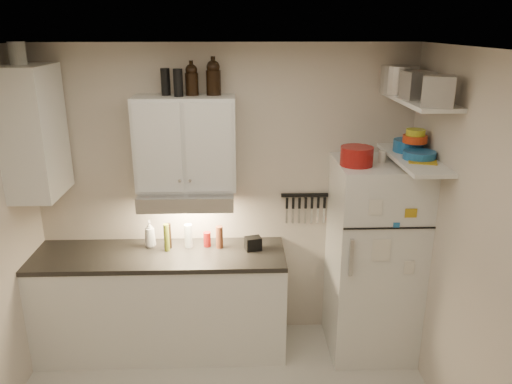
{
  "coord_description": "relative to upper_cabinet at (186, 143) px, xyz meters",
  "views": [
    {
      "loc": [
        0.13,
        -2.6,
        2.73
      ],
      "look_at": [
        0.25,
        0.9,
        1.55
      ],
      "focal_mm": 35.0,
      "sensor_mm": 36.0,
      "label": 1
    }
  ],
  "objects": [
    {
      "name": "ceiling",
      "position": [
        0.3,
        -1.33,
        0.78
      ],
      "size": [
        3.2,
        3.0,
        0.02
      ],
      "primitive_type": "cube",
      "color": "white",
      "rests_on": "ground"
    },
    {
      "name": "back_wall",
      "position": [
        0.3,
        0.18,
        -0.53
      ],
      "size": [
        3.2,
        0.02,
        2.6
      ],
      "primitive_type": "cube",
      "color": "beige",
      "rests_on": "ground"
    },
    {
      "name": "right_wall",
      "position": [
        1.91,
        -1.33,
        -0.53
      ],
      "size": [
        0.02,
        3.0,
        2.6
      ],
      "primitive_type": "cube",
      "color": "beige",
      "rests_on": "ground"
    },
    {
      "name": "base_cabinet",
      "position": [
        -0.25,
        -0.14,
        -1.39
      ],
      "size": [
        2.1,
        0.6,
        0.88
      ],
      "primitive_type": "cube",
      "color": "white",
      "rests_on": "floor"
    },
    {
      "name": "countertop",
      "position": [
        -0.25,
        -0.14,
        -0.93
      ],
      "size": [
        2.1,
        0.62,
        0.04
      ],
      "primitive_type": "cube",
      "color": "black",
      "rests_on": "base_cabinet"
    },
    {
      "name": "upper_cabinet",
      "position": [
        0.0,
        0.0,
        0.0
      ],
      "size": [
        0.8,
        0.33,
        0.75
      ],
      "primitive_type": "cube",
      "color": "white",
      "rests_on": "back_wall"
    },
    {
      "name": "side_cabinet",
      "position": [
        -1.14,
        -0.14,
        0.12
      ],
      "size": [
        0.33,
        0.55,
        1.0
      ],
      "primitive_type": "cube",
      "color": "white",
      "rests_on": "left_wall"
    },
    {
      "name": "range_hood",
      "position": [
        0.0,
        -0.06,
        -0.44
      ],
      "size": [
        0.76,
        0.46,
        0.12
      ],
      "primitive_type": "cube",
      "color": "silver",
      "rests_on": "back_wall"
    },
    {
      "name": "fridge",
      "position": [
        1.55,
        -0.18,
        -0.98
      ],
      "size": [
        0.7,
        0.68,
        1.7
      ],
      "primitive_type": "cube",
      "color": "silver",
      "rests_on": "floor"
    },
    {
      "name": "shelf_hi",
      "position": [
        1.75,
        -0.31,
        0.38
      ],
      "size": [
        0.3,
        0.95,
        0.03
      ],
      "primitive_type": "cube",
      "color": "white",
      "rests_on": "right_wall"
    },
    {
      "name": "shelf_lo",
      "position": [
        1.75,
        -0.31,
        -0.07
      ],
      "size": [
        0.3,
        0.95,
        0.03
      ],
      "primitive_type": "cube",
      "color": "white",
      "rests_on": "right_wall"
    },
    {
      "name": "knife_strip",
      "position": [
        1.0,
        0.15,
        -0.51
      ],
      "size": [
        0.42,
        0.02,
        0.03
      ],
      "primitive_type": "cube",
      "color": "black",
      "rests_on": "back_wall"
    },
    {
      "name": "dutch_oven",
      "position": [
        1.33,
        -0.26,
        -0.05
      ],
      "size": [
        0.28,
        0.28,
        0.15
      ],
      "primitive_type": "cylinder",
      "rotation": [
        0.0,
        0.0,
        0.14
      ],
      "color": "maroon",
      "rests_on": "fridge"
    },
    {
      "name": "book_stack",
      "position": [
        1.78,
        -0.41,
        -0.08
      ],
      "size": [
        0.26,
        0.3,
        0.08
      ],
      "primitive_type": "cube",
      "rotation": [
        0.0,
        0.0,
        -0.3
      ],
      "color": "#B89017",
      "rests_on": "fridge"
    },
    {
      "name": "spice_jar",
      "position": [
        1.55,
        -0.18,
        -0.08
      ],
      "size": [
        0.06,
        0.06,
        0.09
      ],
      "primitive_type": "cylinder",
      "rotation": [
        0.0,
        0.0,
        0.05
      ],
      "color": "silver",
      "rests_on": "fridge"
    },
    {
      "name": "stock_pot",
      "position": [
        1.69,
        -0.01,
        0.5
      ],
      "size": [
        0.39,
        0.39,
        0.21
      ],
      "primitive_type": "cylinder",
      "rotation": [
        0.0,
        0.0,
        0.39
      ],
      "color": "silver",
      "rests_on": "shelf_hi"
    },
    {
      "name": "tin_a",
      "position": [
        1.72,
        -0.33,
        0.49
      ],
      "size": [
        0.22,
        0.2,
        0.2
      ],
      "primitive_type": "cube",
      "rotation": [
        0.0,
        0.0,
        0.14
      ],
      "color": "#AAAAAD",
      "rests_on": "shelf_hi"
    },
    {
      "name": "tin_b",
      "position": [
        1.73,
        -0.68,
        0.49
      ],
      "size": [
        0.26,
        0.26,
        0.2
      ],
      "primitive_type": "cube",
      "rotation": [
        0.0,
        0.0,
        -0.35
      ],
      "color": "#AAAAAD",
      "rests_on": "shelf_hi"
    },
    {
      "name": "bowl_teal",
      "position": [
        1.76,
        -0.13,
        -0.0
      ],
      "size": [
        0.23,
        0.23,
        0.09
      ],
      "primitive_type": "cylinder",
      "color": "#1D60A0",
      "rests_on": "shelf_lo"
    },
    {
      "name": "bowl_orange",
      "position": [
        1.78,
        -0.23,
        0.07
      ],
      "size": [
        0.19,
        0.19,
        0.06
      ],
      "primitive_type": "cylinder",
      "color": "red",
      "rests_on": "bowl_teal"
    },
    {
      "name": "bowl_yellow",
      "position": [
        1.78,
        -0.23,
        0.12
      ],
      "size": [
        0.15,
        0.15,
        0.05
      ],
      "primitive_type": "cylinder",
      "color": "gold",
      "rests_on": "bowl_orange"
    },
    {
      "name": "plates",
      "position": [
        1.77,
        -0.37,
        -0.02
      ],
      "size": [
        0.32,
        0.32,
        0.06
      ],
      "primitive_type": "cylinder",
      "rotation": [
        0.0,
        0.0,
        0.4
      ],
      "color": "#1D60A0",
      "rests_on": "shelf_lo"
    },
    {
      "name": "growler_a",
      "position": [
        0.06,
        0.04,
        0.5
      ],
      "size": [
        0.12,
        0.12,
        0.25
      ],
      "primitive_type": null,
      "rotation": [
        0.0,
        0.0,
        0.14
      ],
      "color": "black",
      "rests_on": "upper_cabinet"
    },
    {
      "name": "growler_b",
      "position": [
        0.23,
        0.05,
        0.51
      ],
      "size": [
        0.14,
        0.14,
        0.28
      ],
      "primitive_type": null,
      "rotation": [
        0.0,
        0.0,
        0.21
      ],
      "color": "black",
      "rests_on": "upper_cabinet"
    },
    {
      "name": "thermos_a",
      "position": [
        -0.03,
        -0.03,
        0.48
      ],
      "size": [
        0.08,
        0.08,
        0.21
      ],
      "primitive_type": "cylinder",
      "rotation": [
        0.0,
        0.0,
        -0.08
      ],
      "color": "black",
      "rests_on": "upper_cabinet"
    },
    {
      "name": "thermos_b",
      "position": [
        -0.14,
        0.05,
        0.48
      ],
      "size": [
        0.07,
        0.07,
        0.21
      ],
      "primitive_type": "cylinder",
      "rotation": [
        0.0,
        0.0,
        0.02
      ],
      "color": "black",
      "rests_on": "upper_cabinet"
    },
    {
      "name": "side_jar",
      "position": [
        -1.18,
        -0.13,
        0.71
      ],
      "size": [
        0.15,
        0.15,
        0.16
      ],
      "primitive_type": "cylinder",
      "rotation": [
        0.0,
        0.0,
        -0.22
      ],
      "color": "silver",
      "rests_on": "side_cabinet"
    },
    {
      "name": "soap_bottle",
      "position": [
        -0.34,
        -0.0,
        -0.77
      ],
      "size": [
        0.12,
        0.12,
        0.26
      ],
      "primitive_type": "imported",
      "rotation": [
        0.0,
        0.0,
        0.21
      ],
      "color": "white",
      "rests_on": "countertop"
    },
    {
      "name": "pepper_mill",
      "position": [
        0.25,
        -0.04,
        -0.81
      ],
      "size": [
        0.06,
        0.06,
        0.19
      ],
      "primitive_type": "cylinder",
      "rotation": [
        0.0,
        0.0,
        0.07
      ],
      "color": "brown",
      "rests_on": "countertop"
    },
    {
      "name": "oil_bottle",
      "position": [
        -0.19,
        -0.09,
        -0.79
      ],
      "size": [
        0.06,
        0.06,
        0.24
      ],
      "primitive_type": "cylinder",
      "rotation": [
        0.0,
        0.0,
        0.26
      ],
      "color": "#566018",
      "rests_on": "countertop"
    },
    {
      "name": "vinegar_bottle",
      "position": [
        -0.18,
        -0.03,
        -0.79
      ],
      "size": [
        0.06,
        0.06,
        0.22
      ],
      "primitive_type": "cylinder",
      "rotation": [
        0.0,
        0.0,
        0.22
      ],
      "color": "black",
      "rests_on": "countertop"
    },
    {
      "name": "clear_bottle",
      "position": [
        -0.01,
        -0.02,
        -0.8
      ],
      "size": [
        0.08,
        0.08,
        0.2
      ],
      "primitive_type": "cylinder",
      "rotation": [
        0.0,
        0.0,
        0.24
      ],
      "color": "silver",
      "rests_on": "countertop"
    },
    {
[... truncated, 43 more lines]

